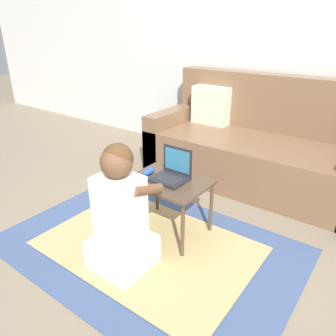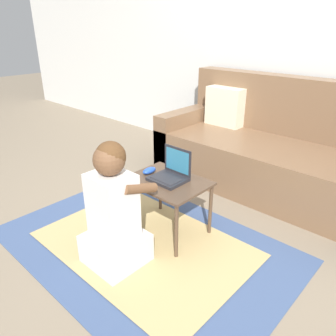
{
  "view_description": "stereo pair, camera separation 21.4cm",
  "coord_description": "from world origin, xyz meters",
  "px_view_note": "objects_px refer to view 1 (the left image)",
  "views": [
    {
      "loc": [
        1.2,
        -1.44,
        1.31
      ],
      "look_at": [
        0.04,
        0.14,
        0.45
      ],
      "focal_mm": 35.0,
      "sensor_mm": 36.0,
      "label": 1
    },
    {
      "loc": [
        1.37,
        -1.3,
        1.31
      ],
      "look_at": [
        0.04,
        0.14,
        0.45
      ],
      "focal_mm": 35.0,
      "sensor_mm": 36.0,
      "label": 2
    }
  ],
  "objects_px": {
    "laptop": "(171,174)",
    "computer_mouse": "(149,171)",
    "laptop_desk": "(168,187)",
    "person_seated": "(121,217)",
    "couch": "(257,148)"
  },
  "relations": [
    {
      "from": "laptop",
      "to": "computer_mouse",
      "type": "distance_m",
      "value": 0.17
    },
    {
      "from": "laptop_desk",
      "to": "laptop",
      "type": "relative_size",
      "value": 2.3
    },
    {
      "from": "laptop_desk",
      "to": "person_seated",
      "type": "relative_size",
      "value": 0.67
    },
    {
      "from": "computer_mouse",
      "to": "person_seated",
      "type": "relative_size",
      "value": 0.14
    },
    {
      "from": "couch",
      "to": "person_seated",
      "type": "relative_size",
      "value": 2.47
    },
    {
      "from": "computer_mouse",
      "to": "couch",
      "type": "bearing_deg",
      "value": 75.08
    },
    {
      "from": "couch",
      "to": "laptop",
      "type": "relative_size",
      "value": 8.49
    },
    {
      "from": "laptop",
      "to": "person_seated",
      "type": "relative_size",
      "value": 0.29
    },
    {
      "from": "laptop_desk",
      "to": "computer_mouse",
      "type": "xyz_separation_m",
      "value": [
        -0.16,
        -0.0,
        0.07
      ]
    },
    {
      "from": "couch",
      "to": "person_seated",
      "type": "height_order",
      "value": "couch"
    },
    {
      "from": "couch",
      "to": "laptop_desk",
      "type": "relative_size",
      "value": 3.69
    },
    {
      "from": "computer_mouse",
      "to": "laptop",
      "type": "bearing_deg",
      "value": 8.41
    },
    {
      "from": "computer_mouse",
      "to": "laptop_desk",
      "type": "bearing_deg",
      "value": 0.06
    },
    {
      "from": "couch",
      "to": "computer_mouse",
      "type": "relative_size",
      "value": 17.14
    },
    {
      "from": "couch",
      "to": "laptop",
      "type": "bearing_deg",
      "value": -96.93
    }
  ]
}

